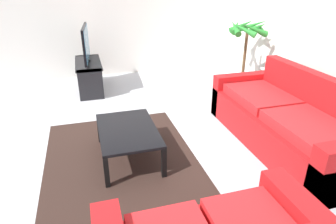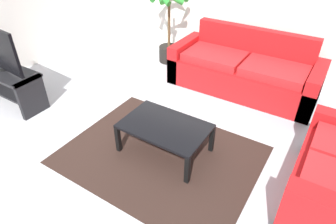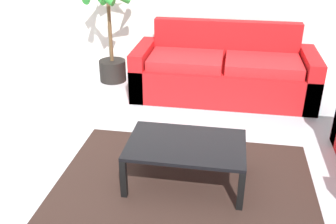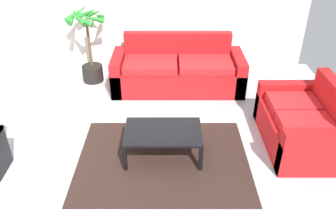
{
  "view_description": "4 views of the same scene",
  "coord_description": "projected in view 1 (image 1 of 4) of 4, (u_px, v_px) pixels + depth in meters",
  "views": [
    {
      "loc": [
        3.32,
        -0.02,
        1.92
      ],
      "look_at": [
        0.31,
        0.86,
        0.48
      ],
      "focal_mm": 31.19,
      "sensor_mm": 36.0,
      "label": 1
    },
    {
      "loc": [
        1.84,
        -1.84,
        2.38
      ],
      "look_at": [
        0.36,
        0.49,
        0.47
      ],
      "focal_mm": 31.09,
      "sensor_mm": 36.0,
      "label": 2
    },
    {
      "loc": [
        0.71,
        -2.35,
        2.02
      ],
      "look_at": [
        0.19,
        0.7,
        0.49
      ],
      "focal_mm": 40.77,
      "sensor_mm": 36.0,
      "label": 3
    },
    {
      "loc": [
        0.47,
        -3.23,
        2.9
      ],
      "look_at": [
        0.46,
        0.78,
        0.41
      ],
      "focal_mm": 36.93,
      "sensor_mm": 36.0,
      "label": 4
    }
  ],
  "objects": [
    {
      "name": "wall_left",
      "position": [
        79.0,
        10.0,
        5.76
      ],
      "size": [
        0.06,
        6.0,
        2.7
      ],
      "primitive_type": "cube",
      "color": "silver",
      "rests_on": "ground"
    },
    {
      "name": "tv_stand",
      "position": [
        89.0,
        72.0,
        5.39
      ],
      "size": [
        1.1,
        0.45,
        0.54
      ],
      "color": "black",
      "rests_on": "ground"
    },
    {
      "name": "area_rug",
      "position": [
        121.0,
        158.0,
        3.41
      ],
      "size": [
        2.2,
        1.7,
        0.01
      ],
      "primitive_type": "cube",
      "color": "black",
      "rests_on": "ground"
    },
    {
      "name": "coffee_table",
      "position": [
        128.0,
        132.0,
        3.3
      ],
      "size": [
        0.98,
        0.64,
        0.38
      ],
      "color": "black",
      "rests_on": "ground"
    },
    {
      "name": "ground_plane",
      "position": [
        96.0,
        145.0,
        3.7
      ],
      "size": [
        6.6,
        6.6,
        0.0
      ],
      "primitive_type": "plane",
      "color": "#B2B2B7"
    },
    {
      "name": "potted_palm",
      "position": [
        244.0,
        63.0,
        4.9
      ],
      "size": [
        0.73,
        0.73,
        1.35
      ],
      "color": "black",
      "rests_on": "ground"
    },
    {
      "name": "couch_main",
      "position": [
        286.0,
        122.0,
        3.6
      ],
      "size": [
        2.25,
        0.9,
        0.9
      ],
      "color": "red",
      "rests_on": "ground"
    },
    {
      "name": "tv",
      "position": [
        86.0,
        43.0,
        5.17
      ],
      "size": [
        1.06,
        0.13,
        0.63
      ],
      "color": "black",
      "rests_on": "tv_stand"
    },
    {
      "name": "wall_back",
      "position": [
        314.0,
        25.0,
        3.91
      ],
      "size": [
        6.0,
        0.06,
        2.7
      ],
      "primitive_type": "cube",
      "color": "silver",
      "rests_on": "ground"
    }
  ]
}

